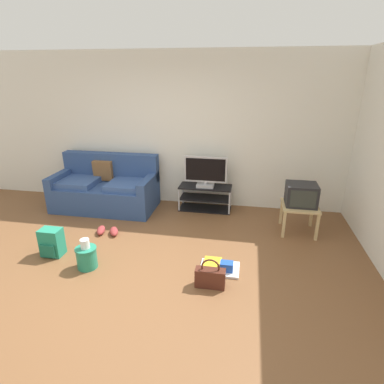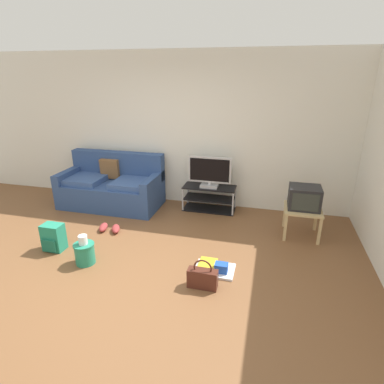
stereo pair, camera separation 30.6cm
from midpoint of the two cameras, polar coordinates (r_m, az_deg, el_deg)
name	(u,v)px [view 2 (the right image)]	position (r m, az deg, el deg)	size (l,w,h in m)	color
ground_plane	(127,272)	(4.10, -9.47, -14.15)	(9.00, 9.80, 0.02)	brown
wall_back	(181,130)	(5.77, -0.47, 11.06)	(9.00, 0.10, 2.70)	silver
couch	(112,187)	(5.96, -12.82, 0.88)	(1.80, 0.89, 0.94)	navy
tv_stand	(209,198)	(5.66, 4.70, -1.13)	(0.92, 0.39, 0.44)	black
flat_tv	(210,172)	(5.47, 4.81, 3.53)	(0.75, 0.22, 0.54)	#B2B2B7
side_table	(302,212)	(5.02, 21.01, -3.49)	(0.53, 0.53, 0.45)	tan
crt_tv	(304,197)	(4.95, 21.34, -0.95)	(0.45, 0.39, 0.33)	#232326
backpack	(54,237)	(4.74, -22.07, -7.65)	(0.28, 0.27, 0.38)	#238466
handbag	(203,278)	(3.73, 4.35, -15.25)	(0.35, 0.13, 0.36)	#4C2319
cleaning_bucket	(85,252)	(4.30, -16.92, -10.34)	(0.26, 0.26, 0.40)	#238466
sneakers_pair	(110,228)	(5.09, -13.03, -6.38)	(0.42, 0.30, 0.09)	#993333
floor_tray	(214,268)	(4.06, 6.25, -13.51)	(0.49, 0.35, 0.14)	silver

